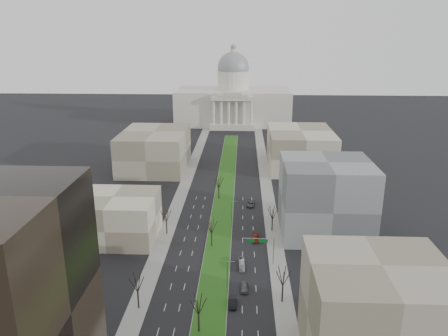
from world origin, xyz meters
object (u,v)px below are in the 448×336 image
(car_black, at_px, (233,302))
(car_grey_far, at_px, (251,204))
(car_grey_near, at_px, (244,287))
(box_van, at_px, (242,264))
(car_red, at_px, (256,238))

(car_black, relative_size, car_grey_far, 0.92)
(car_grey_near, height_order, box_van, box_van)
(car_black, height_order, box_van, box_van)
(car_red, height_order, box_van, box_van)
(car_black, xyz_separation_m, box_van, (2.07, 18.08, 0.08))
(box_van, bearing_deg, car_grey_near, -88.43)
(car_grey_far, bearing_deg, car_red, -81.29)
(car_black, bearing_deg, car_red, 77.31)
(car_grey_near, bearing_deg, box_van, 92.83)
(car_black, distance_m, car_red, 35.15)
(car_red, distance_m, car_grey_far, 28.57)
(car_red, bearing_deg, car_grey_near, -92.17)
(car_grey_near, height_order, car_grey_far, car_grey_near)
(car_grey_near, distance_m, car_red, 28.21)
(car_black, distance_m, box_van, 18.19)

